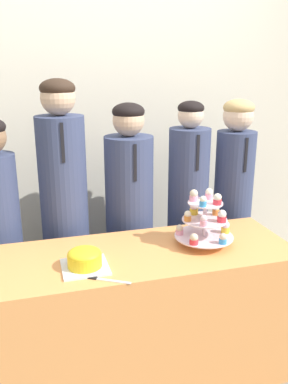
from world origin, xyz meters
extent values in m
cube|color=beige|center=(0.00, 1.33, 1.35)|extent=(9.00, 0.06, 2.70)
cube|color=#EF9951|center=(0.00, 0.29, 0.38)|extent=(1.53, 0.59, 0.76)
cube|color=white|center=(-0.34, 0.20, 0.76)|extent=(0.22, 0.22, 0.01)
cylinder|color=yellow|center=(-0.34, 0.20, 0.80)|extent=(0.16, 0.16, 0.06)
ellipsoid|color=yellow|center=(-0.34, 0.20, 0.83)|extent=(0.16, 0.16, 0.06)
cube|color=silver|center=(-0.23, 0.04, 0.76)|extent=(0.15, 0.09, 0.00)
cube|color=black|center=(-0.33, 0.10, 0.76)|extent=(0.07, 0.05, 0.01)
cylinder|color=silver|center=(0.32, 0.30, 0.88)|extent=(0.02, 0.02, 0.24)
cylinder|color=silver|center=(0.32, 0.30, 0.80)|extent=(0.31, 0.31, 0.01)
cylinder|color=silver|center=(0.32, 0.30, 0.90)|extent=(0.24, 0.24, 0.01)
cylinder|color=silver|center=(0.32, 0.30, 0.99)|extent=(0.18, 0.18, 0.01)
cylinder|color=#3893DB|center=(0.37, 0.18, 0.82)|extent=(0.04, 0.04, 0.03)
sphere|color=beige|center=(0.37, 0.18, 0.84)|extent=(0.04, 0.04, 0.04)
cylinder|color=yellow|center=(0.44, 0.30, 0.82)|extent=(0.05, 0.05, 0.03)
sphere|color=silver|center=(0.44, 0.30, 0.85)|extent=(0.04, 0.04, 0.04)
cylinder|color=white|center=(0.33, 0.43, 0.82)|extent=(0.04, 0.04, 0.03)
sphere|color=white|center=(0.33, 0.43, 0.85)|extent=(0.04, 0.04, 0.04)
cylinder|color=pink|center=(0.20, 0.35, 0.82)|extent=(0.04, 0.04, 0.02)
sphere|color=beige|center=(0.20, 0.35, 0.84)|extent=(0.04, 0.04, 0.04)
cylinder|color=#E5333D|center=(0.22, 0.21, 0.82)|extent=(0.04, 0.04, 0.02)
sphere|color=beige|center=(0.22, 0.21, 0.84)|extent=(0.04, 0.04, 0.04)
cylinder|color=yellow|center=(0.29, 0.39, 0.92)|extent=(0.05, 0.05, 0.03)
sphere|color=silver|center=(0.29, 0.39, 0.94)|extent=(0.04, 0.04, 0.04)
cylinder|color=orange|center=(0.22, 0.30, 0.91)|extent=(0.04, 0.04, 0.03)
sphere|color=#F4E5C6|center=(0.22, 0.30, 0.94)|extent=(0.04, 0.04, 0.04)
cylinder|color=pink|center=(0.27, 0.21, 0.91)|extent=(0.04, 0.04, 0.03)
sphere|color=silver|center=(0.27, 0.21, 0.94)|extent=(0.04, 0.04, 0.04)
cylinder|color=#E5333D|center=(0.39, 0.24, 0.91)|extent=(0.05, 0.05, 0.03)
sphere|color=white|center=(0.39, 0.24, 0.94)|extent=(0.04, 0.04, 0.04)
cylinder|color=orange|center=(0.40, 0.34, 0.92)|extent=(0.04, 0.04, 0.03)
sphere|color=white|center=(0.40, 0.34, 0.94)|extent=(0.04, 0.04, 0.04)
cylinder|color=#3893DB|center=(0.28, 0.24, 1.01)|extent=(0.04, 0.04, 0.03)
sphere|color=white|center=(0.28, 0.24, 1.03)|extent=(0.03, 0.03, 0.03)
cylinder|color=#E5333D|center=(0.36, 0.25, 1.01)|extent=(0.04, 0.04, 0.03)
sphere|color=#F4E5C6|center=(0.36, 0.25, 1.03)|extent=(0.04, 0.04, 0.04)
cylinder|color=pink|center=(0.36, 0.35, 1.01)|extent=(0.04, 0.04, 0.03)
sphere|color=#F4E5C6|center=(0.36, 0.35, 1.03)|extent=(0.04, 0.04, 0.04)
cylinder|color=pink|center=(0.26, 0.34, 1.01)|extent=(0.05, 0.05, 0.03)
sphere|color=beige|center=(0.26, 0.34, 1.04)|extent=(0.04, 0.04, 0.04)
cylinder|color=#384266|center=(-0.76, 0.82, 0.60)|extent=(0.26, 0.26, 1.20)
cylinder|color=#384266|center=(-0.37, 0.82, 0.70)|extent=(0.28, 0.28, 1.41)
sphere|color=#D6AD89|center=(-0.37, 0.82, 1.50)|extent=(0.20, 0.20, 0.20)
ellipsoid|color=#332319|center=(-0.37, 0.82, 1.56)|extent=(0.20, 0.20, 0.11)
cube|color=black|center=(-0.37, 0.68, 1.28)|extent=(0.02, 0.01, 0.22)
cylinder|color=#384266|center=(0.03, 0.82, 0.63)|extent=(0.30, 0.30, 1.27)
sphere|color=#D6AD89|center=(0.03, 0.82, 1.36)|extent=(0.19, 0.19, 0.19)
ellipsoid|color=black|center=(0.03, 0.82, 1.42)|extent=(0.20, 0.20, 0.11)
cube|color=black|center=(0.03, 0.67, 1.14)|extent=(0.02, 0.01, 0.22)
cylinder|color=#384266|center=(0.43, 0.82, 0.65)|extent=(0.27, 0.27, 1.30)
sphere|color=beige|center=(0.43, 0.82, 1.38)|extent=(0.16, 0.16, 0.16)
ellipsoid|color=black|center=(0.43, 0.82, 1.43)|extent=(0.16, 0.16, 0.09)
cube|color=black|center=(0.43, 0.69, 1.17)|extent=(0.02, 0.01, 0.22)
cylinder|color=#384266|center=(0.76, 0.82, 0.63)|extent=(0.26, 0.26, 1.27)
sphere|color=beige|center=(0.76, 0.82, 1.37)|extent=(0.20, 0.20, 0.20)
ellipsoid|color=tan|center=(0.76, 0.82, 1.42)|extent=(0.20, 0.20, 0.11)
cube|color=black|center=(0.76, 0.69, 1.14)|extent=(0.02, 0.01, 0.22)
camera|label=1|loc=(-0.54, -1.55, 1.68)|focal=38.00mm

